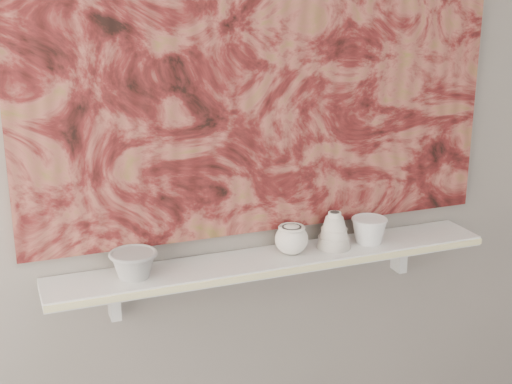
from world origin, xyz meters
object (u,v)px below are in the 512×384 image
shelf (275,260)px  bowl_white (369,230)px  cup_cream (291,239)px  bell_vessel (334,230)px  bowl_grey (134,264)px  painting (266,53)px

shelf → bowl_white: (0.33, 0.00, 0.06)m
cup_cream → bell_vessel: bell_vessel is taller
shelf → bowl_white: size_ratio=12.11×
bowl_grey → bell_vessel: size_ratio=1.17×
painting → shelf: bearing=-90.0°
shelf → bowl_grey: (-0.44, 0.00, 0.06)m
bowl_white → painting: bearing=166.2°
bowl_grey → cup_cream: cup_cream is taller
painting → bowl_grey: (-0.44, -0.08, -0.57)m
painting → cup_cream: 0.57m
bell_vessel → bowl_white: (0.13, 0.00, -0.02)m
bowl_grey → bowl_white: size_ratio=1.20×
cup_cream → bowl_white: (0.27, 0.00, -0.01)m
bowl_grey → bowl_white: bowl_white is taller
cup_cream → bowl_grey: bearing=180.0°
shelf → cup_cream: size_ratio=13.50×
bell_vessel → shelf: bearing=180.0°
shelf → painting: painting is taller
bowl_white → cup_cream: bearing=180.0°
shelf → bell_vessel: (0.20, 0.00, 0.07)m
shelf → painting: 0.63m
painting → bowl_white: painting is taller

